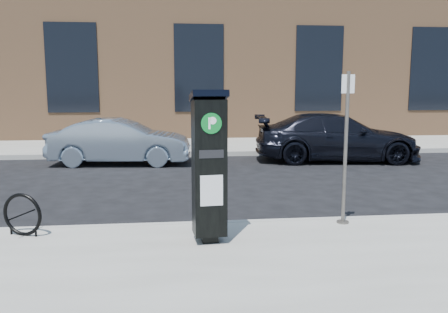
{
  "coord_description": "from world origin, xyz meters",
  "views": [
    {
      "loc": [
        -1.14,
        -7.47,
        2.38
      ],
      "look_at": [
        -0.26,
        0.5,
        1.15
      ],
      "focal_mm": 38.0,
      "sensor_mm": 36.0,
      "label": 1
    }
  ],
  "objects": [
    {
      "name": "curb_far",
      "position": [
        0.0,
        8.02,
        0.07
      ],
      "size": [
        60.0,
        0.12,
        0.16
      ],
      "primitive_type": "cube",
      "color": "#9E9B93",
      "rests_on": "ground"
    },
    {
      "name": "sidewalk_far",
      "position": [
        0.0,
        14.0,
        0.07
      ],
      "size": [
        60.0,
        12.0,
        0.15
      ],
      "primitive_type": "cube",
      "color": "gray",
      "rests_on": "ground"
    },
    {
      "name": "bike_rack",
      "position": [
        -3.36,
        -0.4,
        0.47
      ],
      "size": [
        0.63,
        0.28,
        0.65
      ],
      "rotation": [
        0.0,
        0.0,
        -0.37
      ],
      "color": "black",
      "rests_on": "sidewalk_near"
    },
    {
      "name": "ground",
      "position": [
        0.0,
        0.0,
        0.0
      ],
      "size": [
        120.0,
        120.0,
        0.0
      ],
      "primitive_type": "plane",
      "color": "black",
      "rests_on": "ground"
    },
    {
      "name": "curb_near",
      "position": [
        0.0,
        -0.02,
        0.07
      ],
      "size": [
        60.0,
        0.12,
        0.16
      ],
      "primitive_type": "cube",
      "color": "#9E9B93",
      "rests_on": "ground"
    },
    {
      "name": "parking_kiosk",
      "position": [
        -0.63,
        -0.97,
        1.26
      ],
      "size": [
        0.53,
        0.48,
        2.16
      ],
      "rotation": [
        0.0,
        0.0,
        0.09
      ],
      "color": "black",
      "rests_on": "sidewalk_near"
    },
    {
      "name": "car_dark",
      "position": [
        3.96,
        6.69,
        0.73
      ],
      "size": [
        5.23,
        2.57,
        1.46
      ],
      "primitive_type": "imported",
      "rotation": [
        0.0,
        0.0,
        1.47
      ],
      "color": "black",
      "rests_on": "ground"
    },
    {
      "name": "building",
      "position": [
        -0.0,
        17.0,
        4.15
      ],
      "size": [
        28.0,
        10.05,
        8.25
      ],
      "color": "#9A6B46",
      "rests_on": "ground"
    },
    {
      "name": "sign_pole",
      "position": [
        1.6,
        -0.3,
        1.36
      ],
      "size": [
        0.21,
        0.19,
        2.43
      ],
      "rotation": [
        0.0,
        0.0,
        0.1
      ],
      "color": "#504C47",
      "rests_on": "sidewalk_near"
    },
    {
      "name": "car_silver",
      "position": [
        -2.67,
        6.79,
        0.68
      ],
      "size": [
        4.23,
        1.79,
        1.36
      ],
      "primitive_type": "imported",
      "rotation": [
        0.0,
        0.0,
        1.48
      ],
      "color": "gray",
      "rests_on": "ground"
    }
  ]
}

